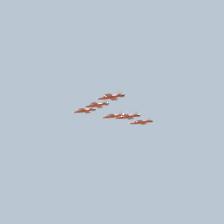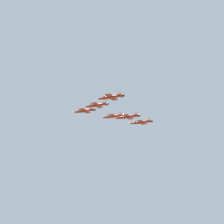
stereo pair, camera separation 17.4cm
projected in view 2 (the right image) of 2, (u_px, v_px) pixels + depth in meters
name	position (u px, v px, depth m)	size (l,w,h in m)	color
jet_lead	(84.00, 111.00, 232.51)	(10.57, 16.89, 3.56)	red
jet_left_wingman	(96.00, 105.00, 215.43)	(10.47, 16.72, 3.53)	red
jet_right_wingman	(113.00, 116.00, 237.18)	(10.57, 16.92, 3.56)	red
jet_left_outer	(110.00, 97.00, 198.63)	(10.84, 17.30, 3.65)	red
jet_right_outer	(141.00, 122.00, 241.71)	(10.93, 17.47, 3.68)	red
jet_slot_rear	(127.00, 117.00, 219.03)	(10.83, 17.27, 3.64)	red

